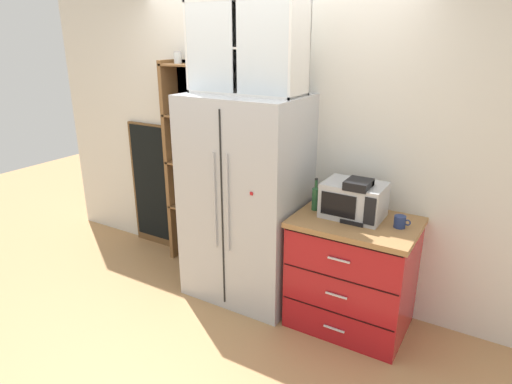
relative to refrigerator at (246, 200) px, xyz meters
The scene contains 11 objects.
ground_plane 0.87m from the refrigerator, 90.00° to the right, with size 10.79×10.79×0.00m, color tan.
wall_back_cream 0.56m from the refrigerator, 90.00° to the left, with size 5.09×0.10×2.55m, color silver.
refrigerator is the anchor object (origin of this frame).
pantry_shelf_column 0.82m from the refrigerator, 159.27° to the left, with size 0.53×0.26×2.04m.
counter_cabinet 1.04m from the refrigerator, ahead, with size 0.89×0.67×0.89m.
microwave 0.92m from the refrigerator, ahead, with size 0.44×0.33×0.26m.
coffee_maker 0.96m from the refrigerator, ahead, with size 0.17×0.20×0.31m.
mug_navy 1.26m from the refrigerator, ahead, with size 0.12×0.08×0.09m.
bottle_green 0.62m from the refrigerator, ahead, with size 0.06×0.06×0.26m.
upper_cabinet 1.21m from the refrigerator, 90.00° to the left, with size 0.91×0.32×0.68m.
chalkboard_menu 1.39m from the refrigerator, 166.78° to the left, with size 0.60×0.04×1.32m.
Camera 1 is at (1.85, -2.90, 2.16)m, focal length 30.97 mm.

